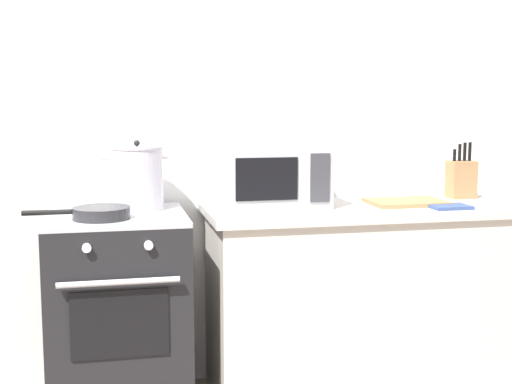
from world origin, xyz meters
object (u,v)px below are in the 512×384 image
object	(u,v)px
microwave	(271,175)
knife_block	(461,179)
oven_mitt	(449,207)
cutting_board	(406,202)
stock_pot	(138,178)
stove	(119,316)
frying_pan	(100,213)

from	to	relation	value
microwave	knife_block	size ratio (longest dim) A/B	1.76
knife_block	oven_mitt	xyz separation A→B (m)	(-0.22, -0.30, -0.09)
microwave	cutting_board	world-z (taller)	microwave
stock_pot	cutting_board	size ratio (longest dim) A/B	0.90
stove	frying_pan	distance (m)	0.50
stove	frying_pan	size ratio (longest dim) A/B	2.10
microwave	stock_pot	bearing A→B (deg)	176.77
microwave	oven_mitt	size ratio (longest dim) A/B	2.78
stove	cutting_board	xyz separation A→B (m)	(1.36, 0.00, 0.47)
stove	microwave	world-z (taller)	microwave
stove	cutting_board	world-z (taller)	cutting_board
microwave	knife_block	xyz separation A→B (m)	(1.01, 0.06, -0.05)
microwave	oven_mitt	world-z (taller)	microwave
microwave	cutting_board	xyz separation A→B (m)	(0.65, -0.08, -0.14)
cutting_board	oven_mitt	size ratio (longest dim) A/B	2.00
frying_pan	cutting_board	size ratio (longest dim) A/B	1.22
stove	microwave	xyz separation A→B (m)	(0.71, 0.08, 0.61)
knife_block	cutting_board	bearing A→B (deg)	-158.79
frying_pan	microwave	world-z (taller)	microwave
stock_pot	oven_mitt	xyz separation A→B (m)	(1.40, -0.27, -0.14)
oven_mitt	microwave	bearing A→B (deg)	163.25
stove	oven_mitt	bearing A→B (deg)	-6.03
frying_pan	oven_mitt	bearing A→B (deg)	-1.65
stock_pot	frying_pan	xyz separation A→B (m)	(-0.17, -0.23, -0.12)
knife_block	frying_pan	bearing A→B (deg)	-171.92
cutting_board	knife_block	bearing A→B (deg)	21.21
knife_block	oven_mitt	bearing A→B (deg)	-126.52
cutting_board	oven_mitt	bearing A→B (deg)	-49.09
stove	cutting_board	bearing A→B (deg)	0.05
stock_pot	knife_block	size ratio (longest dim) A/B	1.14
stove	microwave	size ratio (longest dim) A/B	1.84
stove	knife_block	distance (m)	1.82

